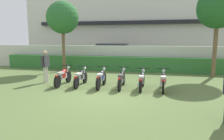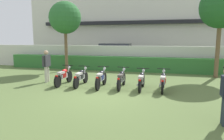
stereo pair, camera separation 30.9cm
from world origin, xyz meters
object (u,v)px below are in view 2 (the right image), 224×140
object	(u,v)px
motorcycle_in_row_0	(64,76)
motorcycle_in_row_5	(163,81)
motorcycle_in_row_2	(101,78)
parked_car	(117,54)
tree_near_inspector	(65,18)
motorcycle_in_row_4	(142,80)
inspector_person	(47,63)
tree_far_side	(221,8)
motorcycle_in_row_3	(121,79)
motorcycle_in_row_1	(81,77)

from	to	relation	value
motorcycle_in_row_0	motorcycle_in_row_5	bearing A→B (deg)	-91.39
motorcycle_in_row_2	parked_car	bearing A→B (deg)	5.79
tree_near_inspector	motorcycle_in_row_4	world-z (taller)	tree_near_inspector
inspector_person	tree_near_inspector	bearing A→B (deg)	102.01
tree_far_side	motorcycle_in_row_3	world-z (taller)	tree_far_side
motorcycle_in_row_2	motorcycle_in_row_4	world-z (taller)	motorcycle_in_row_2
tree_far_side	motorcycle_in_row_0	distance (m)	9.71
motorcycle_in_row_0	motorcycle_in_row_1	size ratio (longest dim) A/B	1.02
motorcycle_in_row_2	motorcycle_in_row_1	bearing A→B (deg)	81.84
motorcycle_in_row_1	motorcycle_in_row_3	world-z (taller)	motorcycle_in_row_3
motorcycle_in_row_1	inspector_person	size ratio (longest dim) A/B	1.11
tree_far_side	inspector_person	bearing A→B (deg)	-157.40
tree_far_side	motorcycle_in_row_0	world-z (taller)	tree_far_side
motorcycle_in_row_2	inspector_person	xyz separation A→B (m)	(-3.20, 0.44, 0.57)
motorcycle_in_row_0	motorcycle_in_row_5	size ratio (longest dim) A/B	1.05
motorcycle_in_row_3	tree_near_inspector	bearing A→B (deg)	47.34
tree_near_inspector	motorcycle_in_row_4	size ratio (longest dim) A/B	2.74
parked_car	motorcycle_in_row_2	size ratio (longest dim) A/B	2.40
inspector_person	parked_car	bearing A→B (deg)	78.18
parked_car	motorcycle_in_row_5	size ratio (longest dim) A/B	2.44
inspector_person	motorcycle_in_row_3	bearing A→B (deg)	-4.23
parked_car	motorcycle_in_row_3	bearing A→B (deg)	-76.45
inspector_person	motorcycle_in_row_0	bearing A→B (deg)	-17.80
tree_far_side	inspector_person	distance (m)	10.37
motorcycle_in_row_0	motorcycle_in_row_4	xyz separation A→B (m)	(3.96, -0.02, -0.01)
motorcycle_in_row_0	inspector_person	world-z (taller)	inspector_person
motorcycle_in_row_1	motorcycle_in_row_4	xyz separation A→B (m)	(3.03, -0.06, 0.00)
motorcycle_in_row_3	motorcycle_in_row_4	bearing A→B (deg)	-97.15
tree_near_inspector	motorcycle_in_row_2	xyz separation A→B (m)	(4.05, -4.44, -3.32)
tree_far_side	motorcycle_in_row_3	distance (m)	7.42
inspector_person	motorcycle_in_row_4	bearing A→B (deg)	-4.39
tree_near_inspector	motorcycle_in_row_3	size ratio (longest dim) A/B	2.55
parked_car	motorcycle_in_row_1	distance (m)	9.07
motorcycle_in_row_0	inspector_person	size ratio (longest dim) A/B	1.13
motorcycle_in_row_3	parked_car	bearing A→B (deg)	12.54
tree_near_inspector	tree_far_side	distance (m)	10.01
parked_car	tree_near_inspector	size ratio (longest dim) A/B	0.92
tree_near_inspector	motorcycle_in_row_5	world-z (taller)	tree_near_inspector
motorcycle_in_row_1	motorcycle_in_row_5	bearing A→B (deg)	-92.89
tree_near_inspector	motorcycle_in_row_5	bearing A→B (deg)	-32.03
tree_near_inspector	tree_far_side	xyz separation A→B (m)	(10.00, -0.19, 0.32)
tree_far_side	motorcycle_in_row_2	world-z (taller)	tree_far_side
tree_near_inspector	motorcycle_in_row_2	distance (m)	6.87
motorcycle_in_row_4	tree_far_side	bearing A→B (deg)	-43.19
parked_car	inspector_person	distance (m)	8.90
tree_far_side	motorcycle_in_row_5	distance (m)	6.32
parked_car	tree_near_inspector	world-z (taller)	tree_near_inspector
motorcycle_in_row_2	motorcycle_in_row_3	world-z (taller)	motorcycle_in_row_2
parked_car	motorcycle_in_row_2	world-z (taller)	parked_car
tree_near_inspector	inspector_person	xyz separation A→B (m)	(0.85, -4.00, -2.75)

